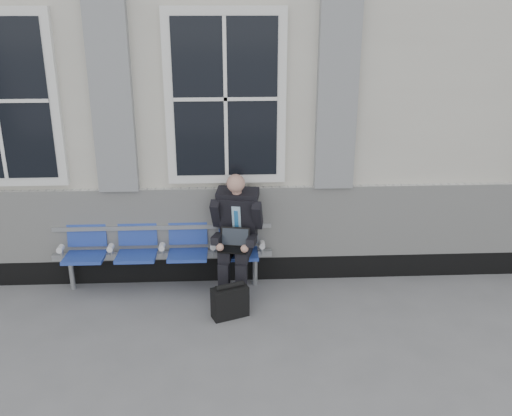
{
  "coord_description": "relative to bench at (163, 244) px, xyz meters",
  "views": [
    {
      "loc": [
        0.37,
        -4.93,
        3.29
      ],
      "look_at": [
        0.66,
        0.9,
        1.15
      ],
      "focal_mm": 40.0,
      "sensor_mm": 36.0,
      "label": 1
    }
  ],
  "objects": [
    {
      "name": "ground",
      "position": [
        0.43,
        -1.32,
        -0.55
      ],
      "size": [
        70.0,
        70.0,
        0.0
      ],
      "primitive_type": "plane",
      "color": "slate",
      "rests_on": "ground"
    },
    {
      "name": "station_building",
      "position": [
        0.41,
        2.15,
        1.67
      ],
      "size": [
        14.4,
        4.4,
        4.49
      ],
      "color": "beige",
      "rests_on": "ground"
    },
    {
      "name": "bench",
      "position": [
        0.0,
        0.0,
        0.0
      ],
      "size": [
        2.6,
        0.47,
        0.91
      ],
      "color": "#9EA0A3",
      "rests_on": "ground"
    },
    {
      "name": "businessman",
      "position": [
        0.88,
        -0.13,
        0.23
      ],
      "size": [
        0.62,
        0.84,
        1.45
      ],
      "color": "black",
      "rests_on": "ground"
    },
    {
      "name": "briefcase",
      "position": [
        0.79,
        -0.76,
        -0.36
      ],
      "size": [
        0.43,
        0.3,
        0.41
      ],
      "color": "black",
      "rests_on": "ground"
    }
  ]
}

